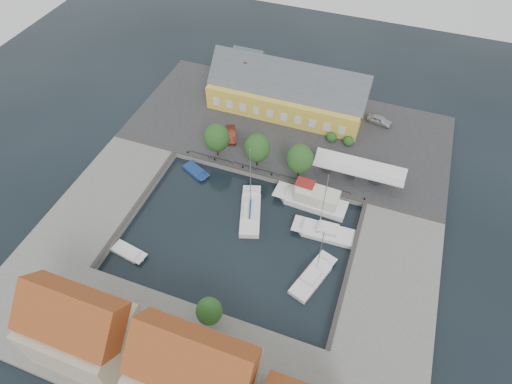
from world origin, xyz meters
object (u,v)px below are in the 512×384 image
warehouse (285,91)px  launch_nw (196,172)px  car_red (231,134)px  tent_canopy (359,167)px  trawler (313,200)px  launch_sw (129,253)px  east_boat_c (312,278)px  east_boat_a (325,232)px  center_sailboat (250,213)px  car_silver (380,120)px

warehouse → launch_nw: bearing=-113.2°
car_red → launch_nw: bearing=-133.8°
tent_canopy → car_red: tent_canopy is taller
trawler → launch_sw: 28.23m
launch_sw → trawler: bearing=38.7°
east_boat_c → launch_sw: bearing=-169.0°
car_red → launch_sw: 27.08m
east_boat_a → east_boat_c: (0.27, -7.86, -0.00)m
trawler → east_boat_c: (3.38, -12.70, -0.76)m
trawler → east_boat_a: 5.80m
east_boat_a → launch_nw: size_ratio=2.35×
warehouse → east_boat_a: east_boat_a is taller
center_sailboat → launch_nw: center_sailboat is taller
warehouse → car_silver: size_ratio=6.35×
car_silver → center_sailboat: center_sailboat is taller
trawler → east_boat_a: size_ratio=0.92×
center_sailboat → launch_sw: size_ratio=2.37×
east_boat_c → launch_nw: (-23.36, 12.71, -0.17)m
east_boat_a → launch_nw: east_boat_a is taller
warehouse → car_red: (-5.97, -11.48, -2.69)m
warehouse → launch_sw: size_ratio=5.16×
warehouse → tent_canopy: size_ratio=2.04×
warehouse → launch_sw: bearing=-105.8°
warehouse → car_red: warehouse is taller
warehouse → tent_canopy: (16.60, -13.86, -0.74)m
tent_canopy → east_boat_a: size_ratio=1.10×
center_sailboat → east_boat_a: 11.44m
east_boat_c → car_red: bearing=133.6°
launch_sw → center_sailboat: bearing=42.2°
launch_nw → center_sailboat: bearing=-24.1°
center_sailboat → trawler: size_ratio=1.12×
trawler → launch_nw: bearing=180.0°
warehouse → east_boat_a: bearing=-60.4°
car_silver → warehouse: bearing=105.6°
tent_canopy → east_boat_c: size_ratio=1.32×
warehouse → center_sailboat: bearing=-83.5°
east_boat_c → tent_canopy: bearing=84.1°
east_boat_a → trawler: bearing=122.6°
east_boat_c → east_boat_a: bearing=92.0°
launch_sw → launch_nw: 17.77m
launch_sw → launch_nw: launch_sw is taller
tent_canopy → car_red: 22.78m
tent_canopy → launch_sw: bearing=-138.5°
center_sailboat → launch_nw: bearing=155.9°
launch_sw → east_boat_a: bearing=27.0°
car_red → east_boat_a: 24.60m
center_sailboat → warehouse: bearing=96.5°
warehouse → center_sailboat: (2.91, -25.65, -4.06)m
car_red → east_boat_c: (20.59, -21.65, -1.48)m
car_red → trawler: (17.21, -8.95, -0.72)m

